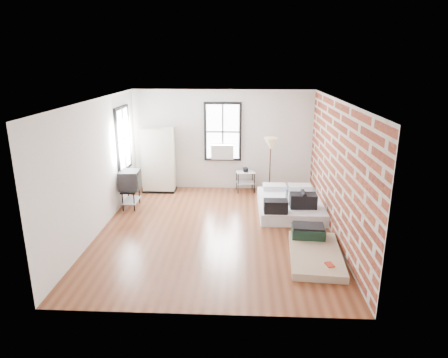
# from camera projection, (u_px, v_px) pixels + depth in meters

# --- Properties ---
(ground) EXTENTS (6.00, 6.00, 0.00)m
(ground) POSITION_uv_depth(u_px,v_px,m) (216.00, 230.00, 8.71)
(ground) COLOR #572A17
(ground) RESTS_ON ground
(room_shell) EXTENTS (5.02, 6.02, 2.80)m
(room_shell) POSITION_uv_depth(u_px,v_px,m) (227.00, 149.00, 8.54)
(room_shell) COLOR silver
(room_shell) RESTS_ON ground
(mattress_main) EXTENTS (1.56, 2.11, 0.67)m
(mattress_main) POSITION_uv_depth(u_px,v_px,m) (290.00, 204.00, 9.76)
(mattress_main) COLOR white
(mattress_main) RESTS_ON ground
(mattress_bare) EXTENTS (1.06, 1.83, 0.38)m
(mattress_bare) POSITION_uv_depth(u_px,v_px,m) (314.00, 249.00, 7.61)
(mattress_bare) COLOR tan
(mattress_bare) RESTS_ON ground
(wardrobe) EXTENTS (0.91, 0.53, 1.79)m
(wardrobe) POSITION_uv_depth(u_px,v_px,m) (159.00, 160.00, 11.07)
(wardrobe) COLOR black
(wardrobe) RESTS_ON ground
(side_table) EXTENTS (0.57, 0.49, 0.68)m
(side_table) POSITION_uv_depth(u_px,v_px,m) (245.00, 176.00, 11.15)
(side_table) COLOR black
(side_table) RESTS_ON ground
(floor_lamp) EXTENTS (0.35, 0.35, 1.62)m
(floor_lamp) POSITION_uv_depth(u_px,v_px,m) (271.00, 147.00, 10.44)
(floor_lamp) COLOR black
(floor_lamp) RESTS_ON ground
(tv_stand) EXTENTS (0.49, 0.68, 0.95)m
(tv_stand) POSITION_uv_depth(u_px,v_px,m) (130.00, 181.00, 9.88)
(tv_stand) COLOR black
(tv_stand) RESTS_ON ground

